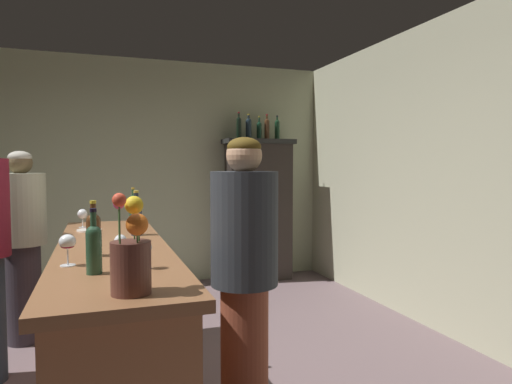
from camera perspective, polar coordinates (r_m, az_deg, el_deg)
The scene contains 21 objects.
wall_back at distance 5.78m, azimuth -20.46°, elevation 2.23°, with size 6.03×0.12×2.77m, color #B3BC96.
wall_right at distance 3.94m, azimuth 27.92°, elevation 1.63°, with size 0.12×6.19×2.77m, color #B8B899.
bar_counter at distance 2.98m, azimuth -17.37°, elevation -15.86°, with size 0.63×2.53×1.00m.
display_cabinet at distance 5.85m, azimuth 0.34°, elevation -1.90°, with size 0.89×0.39×1.81m.
wine_bottle_malbec at distance 3.23m, azimuth -14.76°, elevation -2.79°, with size 0.07×0.07×0.31m.
wine_bottle_syrah at distance 3.94m, azimuth -15.13°, elevation -1.86°, with size 0.07×0.07×0.29m.
wine_bottle_merlot at distance 2.14m, azimuth -19.66°, elevation -6.43°, with size 0.07×0.07×0.29m.
wine_bottle_rose at distance 2.55m, azimuth -19.69°, elevation -4.73°, with size 0.07×0.07×0.29m.
wine_glass_front at distance 2.35m, azimuth -22.56°, elevation -5.97°, with size 0.08×0.08×0.15m.
wine_glass_mid at distance 2.33m, azimuth -16.61°, elevation -6.25°, with size 0.06×0.06×0.14m.
wine_glass_rear at distance 2.18m, azimuth -13.80°, elevation -7.01°, with size 0.07×0.07×0.13m.
wine_glass_spare at distance 3.75m, azimuth -20.93°, elevation -2.64°, with size 0.07×0.07×0.14m.
flower_arrangement at distance 1.77m, azimuth -15.34°, elevation -7.77°, with size 0.15×0.16×0.38m.
cheese_plate at distance 3.55m, azimuth -20.18°, elevation -4.51°, with size 0.17×0.17×0.01m, color white.
display_bottle_left at distance 5.76m, azimuth -2.17°, elevation 8.16°, with size 0.06×0.06×0.34m.
display_bottle_midleft at distance 5.80m, azimuth -0.94°, elevation 8.08°, with size 0.07×0.07×0.32m.
display_bottle_center at distance 5.85m, azimuth 0.40°, elevation 7.84°, with size 0.06×0.06×0.29m.
display_bottle_midright at distance 5.88m, azimuth 1.37°, elevation 8.03°, with size 0.07×0.07×0.32m.
display_bottle_right at distance 5.93m, azimuth 2.67°, elevation 7.93°, with size 0.07×0.07×0.31m.
patron_by_cabinet at distance 4.25m, azimuth -27.24°, elevation -5.27°, with size 0.38×0.38×1.60m.
bartender at distance 2.48m, azimuth -1.47°, elevation -10.34°, with size 0.36×0.36×1.63m.
Camera 1 is at (0.13, -2.68, 1.48)m, focal length 31.91 mm.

